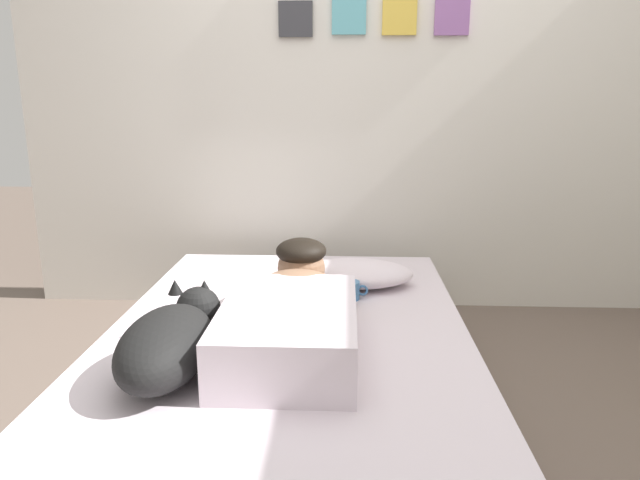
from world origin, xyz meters
TOP-DOWN VIEW (x-y plane):
  - ground_plane at (0.00, 0.00)m, footprint 11.61×11.61m
  - back_wall at (0.00, 1.47)m, footprint 3.81×0.12m
  - bed at (-0.33, 0.23)m, footprint 1.33×2.00m
  - pillow at (-0.09, 0.71)m, footprint 0.52×0.32m
  - person_lying at (-0.31, 0.10)m, footprint 0.43×0.92m
  - dog at (-0.65, -0.16)m, footprint 0.26×0.57m
  - coffee_cup at (-0.11, 0.53)m, footprint 0.12×0.09m
  - cell_phone at (-0.34, 0.21)m, footprint 0.07×0.14m

SIDE VIEW (x-z plane):
  - ground_plane at x=0.00m, z-range 0.00..0.00m
  - bed at x=-0.33m, z-range 0.00..0.34m
  - cell_phone at x=-0.34m, z-range 0.34..0.35m
  - coffee_cup at x=-0.11m, z-range 0.34..0.42m
  - pillow at x=-0.09m, z-range 0.34..0.45m
  - dog at x=-0.65m, z-range 0.34..0.55m
  - person_lying at x=-0.31m, z-range 0.31..0.58m
  - back_wall at x=0.00m, z-range 0.00..2.50m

